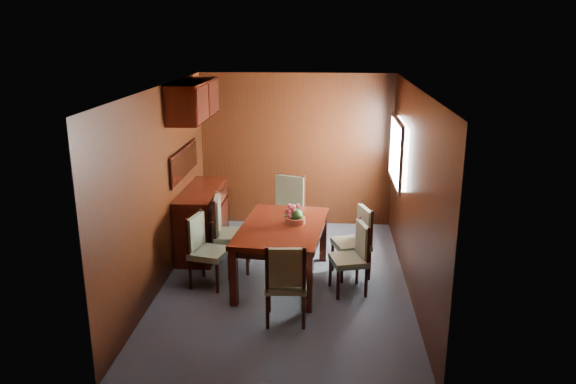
# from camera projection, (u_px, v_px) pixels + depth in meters

# --- Properties ---
(ground) EXTENTS (4.50, 4.50, 0.00)m
(ground) POSITION_uv_depth(u_px,v_px,m) (285.00, 283.00, 6.99)
(ground) COLOR #3A414F
(ground) RESTS_ON ground
(room_shell) EXTENTS (3.06, 4.52, 2.41)m
(room_shell) POSITION_uv_depth(u_px,v_px,m) (279.00, 149.00, 6.86)
(room_shell) COLOR black
(room_shell) RESTS_ON ground
(sideboard) EXTENTS (0.48, 1.40, 0.90)m
(sideboard) POSITION_uv_depth(u_px,v_px,m) (203.00, 220.00, 7.91)
(sideboard) COLOR black
(sideboard) RESTS_ON ground
(dining_table) EXTENTS (1.14, 1.67, 0.74)m
(dining_table) POSITION_uv_depth(u_px,v_px,m) (282.00, 233.00, 6.87)
(dining_table) COLOR black
(dining_table) RESTS_ON ground
(chair_left_near) EXTENTS (0.49, 0.51, 0.90)m
(chair_left_near) POSITION_uv_depth(u_px,v_px,m) (204.00, 246.00, 6.82)
(chair_left_near) COLOR black
(chair_left_near) RESTS_ON ground
(chair_left_far) EXTENTS (0.50, 0.52, 1.00)m
(chair_left_far) POSITION_uv_depth(u_px,v_px,m) (226.00, 229.00, 7.24)
(chair_left_far) COLOR black
(chair_left_far) RESTS_ON ground
(chair_right_near) EXTENTS (0.49, 0.50, 0.87)m
(chair_right_near) POSITION_uv_depth(u_px,v_px,m) (354.00, 254.00, 6.64)
(chair_right_near) COLOR black
(chair_right_near) RESTS_ON ground
(chair_right_far) EXTENTS (0.53, 0.54, 0.92)m
(chair_right_far) POSITION_uv_depth(u_px,v_px,m) (357.00, 238.00, 7.08)
(chair_right_far) COLOR black
(chair_right_far) RESTS_ON ground
(chair_head) EXTENTS (0.47, 0.45, 0.93)m
(chair_head) POSITION_uv_depth(u_px,v_px,m) (286.00, 280.00, 5.89)
(chair_head) COLOR black
(chair_head) RESTS_ON ground
(chair_foot) EXTENTS (0.61, 0.60, 1.02)m
(chair_foot) POSITION_uv_depth(u_px,v_px,m) (287.00, 206.00, 8.12)
(chair_foot) COLOR black
(chair_foot) RESTS_ON ground
(flower_centerpiece) EXTENTS (0.27, 0.27, 0.27)m
(flower_centerpiece) POSITION_uv_depth(u_px,v_px,m) (295.00, 213.00, 6.87)
(flower_centerpiece) COLOR #B95438
(flower_centerpiece) RESTS_ON dining_table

